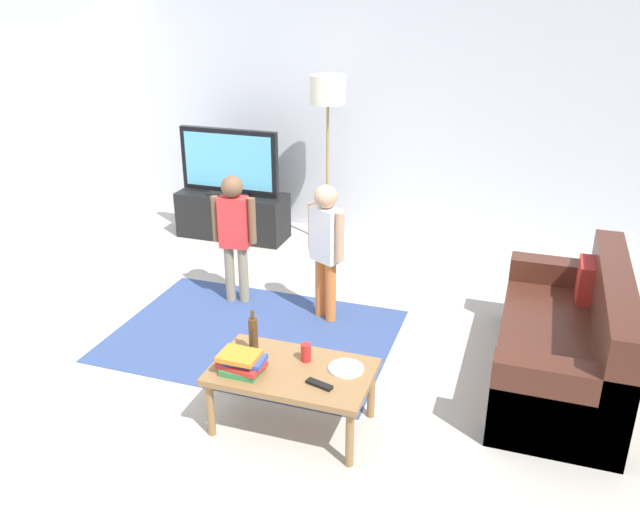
{
  "coord_description": "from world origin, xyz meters",
  "views": [
    {
      "loc": [
        1.52,
        -3.92,
        2.65
      ],
      "look_at": [
        0.0,
        0.6,
        0.65
      ],
      "focal_mm": 37.08,
      "sensor_mm": 36.0,
      "label": 1
    }
  ],
  "objects": [
    {
      "name": "ground",
      "position": [
        0.0,
        0.0,
        0.0
      ],
      "size": [
        7.8,
        7.8,
        0.0
      ],
      "primitive_type": "plane",
      "color": "#B2ADA3"
    },
    {
      "name": "wall_back",
      "position": [
        0.0,
        3.0,
        1.35
      ],
      "size": [
        6.0,
        0.12,
        2.7
      ],
      "primitive_type": "cube",
      "color": "silver",
      "rests_on": "ground"
    },
    {
      "name": "area_rug",
      "position": [
        -0.47,
        0.33,
        0.0
      ],
      "size": [
        2.2,
        1.6,
        0.01
      ],
      "primitive_type": "cube",
      "color": "#33477A",
      "rests_on": "ground"
    },
    {
      "name": "tv_stand",
      "position": [
        -1.59,
        2.3,
        0.24
      ],
      "size": [
        1.2,
        0.44,
        0.5
      ],
      "color": "black",
      "rests_on": "ground"
    },
    {
      "name": "tv",
      "position": [
        -1.59,
        2.28,
        0.85
      ],
      "size": [
        1.1,
        0.28,
        0.71
      ],
      "color": "black",
      "rests_on": "tv_stand"
    },
    {
      "name": "couch",
      "position": [
        1.9,
        0.43,
        0.29
      ],
      "size": [
        0.8,
        1.8,
        0.86
      ],
      "color": "#472319",
      "rests_on": "ground"
    },
    {
      "name": "floor_lamp",
      "position": [
        -0.54,
        2.45,
        1.54
      ],
      "size": [
        0.36,
        0.36,
        1.78
      ],
      "color": "#262626",
      "rests_on": "ground"
    },
    {
      "name": "child_near_tv",
      "position": [
        -0.86,
        0.86,
        0.69
      ],
      "size": [
        0.38,
        0.19,
        1.15
      ],
      "color": "gray",
      "rests_on": "ground"
    },
    {
      "name": "child_center",
      "position": [
        -0.02,
        0.8,
        0.7
      ],
      "size": [
        0.35,
        0.24,
        1.17
      ],
      "color": "orange",
      "rests_on": "ground"
    },
    {
      "name": "coffee_table",
      "position": [
        0.24,
        -0.65,
        0.37
      ],
      "size": [
        1.0,
        0.6,
        0.42
      ],
      "color": "olive",
      "rests_on": "ground"
    },
    {
      "name": "book_stack",
      "position": [
        -0.04,
        -0.78,
        0.48
      ],
      "size": [
        0.29,
        0.22,
        0.13
      ],
      "color": "#388C4C",
      "rests_on": "coffee_table"
    },
    {
      "name": "bottle",
      "position": [
        -0.06,
        -0.55,
        0.55
      ],
      "size": [
        0.06,
        0.06,
        0.31
      ],
      "color": "#4C3319",
      "rests_on": "coffee_table"
    },
    {
      "name": "tv_remote",
      "position": [
        0.46,
        -0.77,
        0.43
      ],
      "size": [
        0.18,
        0.09,
        0.02
      ],
      "primitive_type": "cube",
      "rotation": [
        0.0,
        0.0,
        -0.27
      ],
      "color": "black",
      "rests_on": "coffee_table"
    },
    {
      "name": "soda_can",
      "position": [
        0.29,
        -0.53,
        0.48
      ],
      "size": [
        0.07,
        0.07,
        0.12
      ],
      "primitive_type": "cylinder",
      "color": "red",
      "rests_on": "coffee_table"
    },
    {
      "name": "plate",
      "position": [
        0.56,
        -0.55,
        0.43
      ],
      "size": [
        0.22,
        0.22,
        0.02
      ],
      "color": "white",
      "rests_on": "coffee_table"
    }
  ]
}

